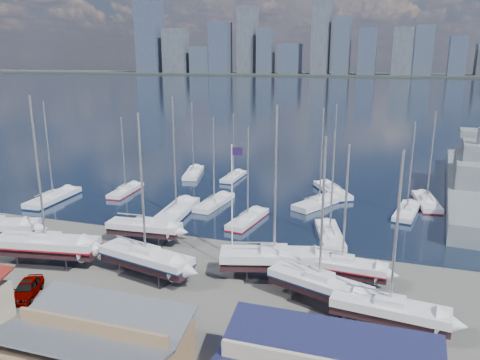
% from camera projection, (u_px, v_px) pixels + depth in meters
% --- Properties ---
extents(ground, '(1400.00, 1400.00, 0.00)m').
position_uv_depth(ground, '(188.00, 275.00, 47.71)').
color(ground, '#605E59').
rests_on(ground, ground).
extents(water, '(1400.00, 600.00, 0.40)m').
position_uv_depth(water, '(366.00, 89.00, 333.08)').
color(water, '#1B273E').
rests_on(water, ground).
extents(far_shore, '(1400.00, 80.00, 2.20)m').
position_uv_depth(far_shore, '(379.00, 75.00, 572.08)').
color(far_shore, '#2D332D').
rests_on(far_shore, ground).
extents(skyline, '(639.14, 43.80, 107.69)m').
position_uv_depth(skyline, '(374.00, 43.00, 559.07)').
color(skyline, '#475166').
rests_on(skyline, far_shore).
extents(shed_grey, '(12.60, 8.40, 4.17)m').
position_uv_depth(shed_grey, '(92.00, 346.00, 32.44)').
color(shed_grey, '#8C6B4C').
rests_on(shed_grey, ground).
extents(sailboat_cradle_1, '(11.58, 4.91, 17.97)m').
position_uv_depth(sailboat_cradle_1, '(46.00, 245.00, 49.78)').
color(sailboat_cradle_1, '#2D2D33').
rests_on(sailboat_cradle_1, ground).
extents(sailboat_cradle_2, '(9.03, 3.06, 14.62)m').
position_uv_depth(sailboat_cradle_2, '(144.00, 227.00, 55.48)').
color(sailboat_cradle_2, '#2D2D33').
rests_on(sailboat_cradle_2, ground).
extents(sailboat_cradle_3, '(10.70, 5.12, 16.62)m').
position_uv_depth(sailboat_cradle_3, '(146.00, 258.00, 46.70)').
color(sailboat_cradle_3, '#2D2D33').
rests_on(sailboat_cradle_3, ground).
extents(sailboat_cradle_4, '(11.11, 5.77, 17.35)m').
position_uv_depth(sailboat_cradle_4, '(274.00, 258.00, 46.59)').
color(sailboat_cradle_4, '#2D2D33').
rests_on(sailboat_cradle_4, ground).
extents(sailboat_cradle_5, '(9.77, 5.65, 15.30)m').
position_uv_depth(sailboat_cradle_5, '(319.00, 284.00, 41.49)').
color(sailboat_cradle_5, '#2D2D33').
rests_on(sailboat_cradle_5, ground).
extents(sailboat_cradle_6, '(8.67, 2.92, 13.97)m').
position_uv_depth(sailboat_cradle_6, '(342.00, 266.00, 45.26)').
color(sailboat_cradle_6, '#2D2D33').
rests_on(sailboat_cradle_6, ground).
extents(sailboat_cradle_7, '(9.39, 3.56, 15.03)m').
position_uv_depth(sailboat_cradle_7, '(389.00, 310.00, 37.26)').
color(sailboat_cradle_7, '#2D2D33').
rests_on(sailboat_cradle_7, ground).
extents(sailboat_moored_0, '(3.47, 10.88, 16.08)m').
position_uv_depth(sailboat_moored_0, '(53.00, 199.00, 72.49)').
color(sailboat_moored_0, black).
rests_on(sailboat_moored_0, water).
extents(sailboat_moored_1, '(3.06, 8.87, 13.03)m').
position_uv_depth(sailboat_moored_1, '(126.00, 191.00, 76.69)').
color(sailboat_moored_1, black).
rests_on(sailboat_moored_1, water).
extents(sailboat_moored_2, '(4.93, 9.90, 14.40)m').
position_uv_depth(sailboat_moored_2, '(193.00, 174.00, 88.24)').
color(sailboat_moored_2, black).
rests_on(sailboat_moored_2, water).
extents(sailboat_moored_3, '(4.23, 11.86, 17.38)m').
position_uv_depth(sailboat_moored_3, '(176.00, 213.00, 65.88)').
color(sailboat_moored_3, black).
rests_on(sailboat_moored_3, water).
extents(sailboat_moored_4, '(3.45, 9.48, 14.01)m').
position_uv_depth(sailboat_moored_4, '(214.00, 203.00, 70.22)').
color(sailboat_moored_4, black).
rests_on(sailboat_moored_4, water).
extents(sailboat_moored_5, '(2.52, 8.41, 12.50)m').
position_uv_depth(sailboat_moored_5, '(234.00, 177.00, 85.61)').
color(sailboat_moored_5, black).
rests_on(sailboat_moored_5, water).
extents(sailboat_moored_6, '(3.74, 9.32, 13.55)m').
position_uv_depth(sailboat_moored_6, '(248.00, 220.00, 63.07)').
color(sailboat_moored_6, black).
rests_on(sailboat_moored_6, water).
extents(sailboat_moored_7, '(7.18, 10.32, 15.32)m').
position_uv_depth(sailboat_moored_7, '(319.00, 204.00, 70.21)').
color(sailboat_moored_7, black).
rests_on(sailboat_moored_7, water).
extents(sailboat_moored_8, '(7.53, 10.30, 15.28)m').
position_uv_depth(sailboat_moored_8, '(332.00, 192.00, 76.43)').
color(sailboat_moored_8, black).
rests_on(sailboat_moored_8, water).
extents(sailboat_moored_9, '(5.02, 9.69, 14.09)m').
position_uv_depth(sailboat_moored_9, '(330.00, 236.00, 57.44)').
color(sailboat_moored_9, black).
rests_on(sailboat_moored_9, water).
extents(sailboat_moored_10, '(4.17, 9.58, 13.86)m').
position_uv_depth(sailboat_moored_10, '(407.00, 213.00, 66.13)').
color(sailboat_moored_10, black).
rests_on(sailboat_moored_10, water).
extents(sailboat_moored_11, '(4.08, 10.13, 14.73)m').
position_uv_depth(sailboat_moored_11, '(426.00, 203.00, 70.50)').
color(sailboat_moored_11, black).
rests_on(sailboat_moored_11, water).
extents(naval_ship_east, '(12.64, 50.90, 18.53)m').
position_uv_depth(naval_ship_east, '(474.00, 185.00, 75.54)').
color(naval_ship_east, slate).
rests_on(naval_ship_east, water).
extents(car_a, '(3.52, 5.11, 1.62)m').
position_uv_depth(car_a, '(27.00, 288.00, 43.31)').
color(car_a, gray).
rests_on(car_a, ground).
extents(car_b, '(4.98, 2.38, 1.58)m').
position_uv_depth(car_b, '(90.00, 306.00, 40.28)').
color(car_b, gray).
rests_on(car_b, ground).
extents(car_c, '(4.41, 6.06, 1.53)m').
position_uv_depth(car_c, '(97.00, 318.00, 38.48)').
color(car_c, gray).
rests_on(car_c, ground).
extents(car_d, '(2.39, 5.19, 1.47)m').
position_uv_depth(car_d, '(158.00, 329.00, 36.94)').
color(car_d, gray).
rests_on(car_d, ground).
extents(flagpole, '(1.17, 0.12, 13.32)m').
position_uv_depth(flagpole, '(233.00, 199.00, 47.09)').
color(flagpole, white).
rests_on(flagpole, ground).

